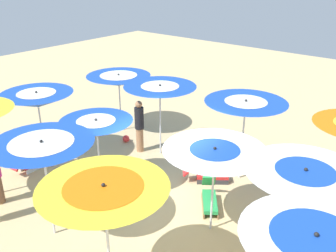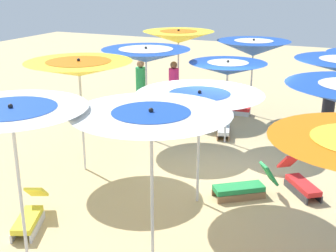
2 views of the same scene
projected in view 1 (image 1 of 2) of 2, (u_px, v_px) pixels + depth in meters
The scene contains 17 objects.
ground at pixel (162, 202), 9.87m from camera, with size 38.55×38.55×0.04m, color #D1B57F.
beach_umbrella_1 at pixel (42, 149), 7.84m from camera, with size 2.21×2.21×2.40m.
beach_umbrella_2 at pixel (104, 194), 6.20m from camera, with size 2.22×2.22×2.46m.
beach_umbrella_3 at pixel (314, 245), 5.15m from camera, with size 2.12×2.12×2.42m.
beach_umbrella_4 at pixel (37, 100), 11.10m from camera, with size 2.15×2.15×2.32m.
beach_umbrella_5 at pixel (96, 126), 9.65m from camera, with size 1.91×1.91×2.12m.
beach_umbrella_6 at pixel (214, 157), 8.08m from camera, with size 2.27×2.27×2.16m.
beach_umbrella_7 at pixel (304, 180), 6.88m from camera, with size 2.25×2.25×2.35m.
beach_umbrella_8 at pixel (119, 80), 13.30m from camera, with size 2.28×2.28×2.18m.
beach_umbrella_9 at pixel (160, 91), 11.51m from camera, with size 2.26×2.26×2.37m.
beach_umbrella_10 at pixel (245, 108), 10.08m from camera, with size 2.24×2.24×2.42m.
lounger_0 at pixel (210, 199), 9.60m from camera, with size 1.04×1.20×0.64m.
lounger_1 at pixel (33, 162), 11.36m from camera, with size 0.42×1.26×0.68m.
lounger_2 at pixel (208, 175), 10.67m from camera, with size 1.22×1.05×0.63m.
lounger_4 at pixel (83, 179), 10.52m from camera, with size 1.34×0.65×0.56m.
beachgoer_1 at pixel (139, 125), 12.15m from camera, with size 0.30×0.30×1.76m.
beach_ball at pixel (126, 139), 13.09m from camera, with size 0.25×0.25×0.25m, color red.
Camera 1 is at (5.36, -6.27, 5.76)m, focal length 40.00 mm.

